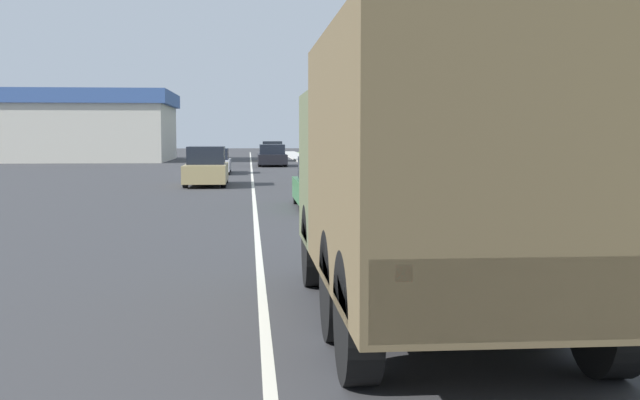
# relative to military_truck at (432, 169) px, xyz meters

# --- Properties ---
(ground_plane) EXTENTS (180.00, 180.00, 0.00)m
(ground_plane) POSITION_rel_military_truck_xyz_m (-1.83, 29.40, -1.74)
(ground_plane) COLOR #38383A
(lane_centre_stripe) EXTENTS (0.12, 120.00, 0.00)m
(lane_centre_stripe) POSITION_rel_military_truck_xyz_m (-1.83, 29.40, -1.73)
(lane_centre_stripe) COLOR silver
(lane_centre_stripe) RESTS_ON ground
(sidewalk_right) EXTENTS (1.80, 120.00, 0.12)m
(sidewalk_right) POSITION_rel_military_truck_xyz_m (2.67, 29.40, -1.68)
(sidewalk_right) COLOR beige
(sidewalk_right) RESTS_ON ground
(grass_strip_right) EXTENTS (7.00, 120.00, 0.02)m
(grass_strip_right) POSITION_rel_military_truck_xyz_m (7.07, 29.40, -1.73)
(grass_strip_right) COLOR #6B9347
(grass_strip_right) RESTS_ON ground
(military_truck) EXTENTS (2.47, 6.64, 3.13)m
(military_truck) POSITION_rel_military_truck_xyz_m (0.00, 0.00, 0.00)
(military_truck) COLOR #545B3D
(military_truck) RESTS_ON ground
(car_nearest_ahead) EXTENTS (1.91, 4.19, 1.47)m
(car_nearest_ahead) POSITION_rel_military_truck_xyz_m (0.32, 14.46, -1.07)
(car_nearest_ahead) COLOR #336B3D
(car_nearest_ahead) RESTS_ON ground
(car_second_ahead) EXTENTS (1.71, 4.60, 1.63)m
(car_second_ahead) POSITION_rel_military_truck_xyz_m (-3.76, 25.05, -1.01)
(car_second_ahead) COLOR tan
(car_second_ahead) RESTS_ON ground
(car_third_ahead) EXTENTS (1.82, 4.63, 1.37)m
(car_third_ahead) POSITION_rel_military_truck_xyz_m (-3.92, 35.67, -1.11)
(car_third_ahead) COLOR silver
(car_third_ahead) RESTS_ON ground
(car_fourth_ahead) EXTENTS (1.91, 4.63, 1.47)m
(car_fourth_ahead) POSITION_rel_military_truck_xyz_m (-0.42, 45.89, -1.07)
(car_fourth_ahead) COLOR black
(car_fourth_ahead) RESTS_ON ground
(car_farthest_ahead) EXTENTS (1.77, 4.11, 1.60)m
(car_farthest_ahead) POSITION_rel_military_truck_xyz_m (-0.09, 56.72, -1.02)
(car_farthest_ahead) COLOR tan
(car_farthest_ahead) RESTS_ON ground
(pickup_truck) EXTENTS (1.90, 5.43, 1.84)m
(pickup_truck) POSITION_rel_military_truck_xyz_m (5.95, 7.07, -0.86)
(pickup_truck) COLOR navy
(pickup_truck) RESTS_ON grass_strip_right
(tree_far_right) EXTENTS (4.29, 4.29, 8.41)m
(tree_far_right) POSITION_rel_military_truck_xyz_m (6.37, 24.49, 4.54)
(tree_far_right) COLOR brown
(tree_far_right) RESTS_ON grass_strip_right
(building_distant) EXTENTS (18.62, 13.12, 5.59)m
(building_distant) POSITION_rel_military_truck_xyz_m (-17.46, 58.53, 1.10)
(building_distant) COLOR beige
(building_distant) RESTS_ON ground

